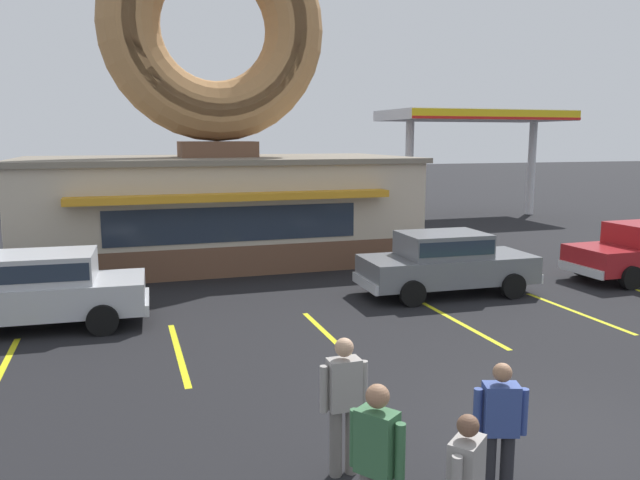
% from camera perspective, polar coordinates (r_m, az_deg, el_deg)
% --- Properties ---
extents(ground_plane, '(160.00, 160.00, 0.00)m').
position_cam_1_polar(ground_plane, '(9.37, 21.37, -16.45)').
color(ground_plane, black).
extents(donut_shop_building, '(12.30, 6.75, 10.96)m').
position_cam_1_polar(donut_shop_building, '(20.63, -9.37, 8.55)').
color(donut_shop_building, brown).
rests_on(donut_shop_building, ground).
extents(car_silver, '(4.63, 2.13, 1.60)m').
position_cam_1_polar(car_silver, '(14.38, -24.35, -3.98)').
color(car_silver, '#B2B5BA').
rests_on(car_silver, ground).
extents(car_grey, '(4.61, 2.08, 1.60)m').
position_cam_1_polar(car_grey, '(16.25, 11.42, -1.87)').
color(car_grey, slate).
rests_on(car_grey, ground).
extents(pedestrian_blue_sweater_man, '(0.42, 0.50, 1.73)m').
position_cam_1_polar(pedestrian_blue_sweater_man, '(6.26, 5.19, -19.52)').
color(pedestrian_blue_sweater_man, slate).
rests_on(pedestrian_blue_sweater_man, ground).
extents(pedestrian_leather_jacket_man, '(0.60, 0.25, 1.69)m').
position_cam_1_polar(pedestrian_leather_jacket_man, '(7.56, 2.20, -14.38)').
color(pedestrian_leather_jacket_man, slate).
rests_on(pedestrian_leather_jacket_man, ground).
extents(pedestrian_clipboard_woman, '(0.57, 0.35, 1.58)m').
position_cam_1_polar(pedestrian_clipboard_woman, '(7.37, 16.12, -15.97)').
color(pedestrian_clipboard_woman, '#232328').
rests_on(pedestrian_clipboard_woman, ground).
extents(gas_station_canopy, '(9.00, 4.46, 5.30)m').
position_cam_1_polar(gas_station_canopy, '(32.42, 13.94, 10.63)').
color(gas_station_canopy, silver).
rests_on(gas_station_canopy, ground).
extents(parking_stripe_far_left, '(0.12, 3.60, 0.01)m').
position_cam_1_polar(parking_stripe_far_left, '(12.32, -27.09, -10.56)').
color(parking_stripe_far_left, yellow).
rests_on(parking_stripe_far_left, ground).
extents(parking_stripe_left, '(0.12, 3.60, 0.01)m').
position_cam_1_polar(parking_stripe_left, '(12.16, -12.81, -9.98)').
color(parking_stripe_left, yellow).
rests_on(parking_stripe_left, ground).
extents(parking_stripe_mid_left, '(0.12, 3.60, 0.01)m').
position_cam_1_polar(parking_stripe_mid_left, '(12.74, 0.92, -8.85)').
color(parking_stripe_mid_left, yellow).
rests_on(parking_stripe_mid_left, ground).
extents(parking_stripe_centre, '(0.12, 3.60, 0.01)m').
position_cam_1_polar(parking_stripe_centre, '(13.94, 12.78, -7.47)').
color(parking_stripe_centre, yellow).
rests_on(parking_stripe_centre, ground).
extents(parking_stripe_mid_right, '(0.12, 3.60, 0.01)m').
position_cam_1_polar(parking_stripe_mid_right, '(15.64, 22.36, -6.11)').
color(parking_stripe_mid_right, yellow).
rests_on(parking_stripe_mid_right, ground).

